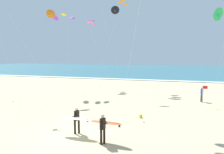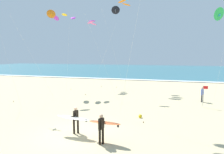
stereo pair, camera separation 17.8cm
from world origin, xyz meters
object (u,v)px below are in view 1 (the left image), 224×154
at_px(kite_delta_emerald_distant, 218,14).
at_px(kite_delta_amber_outer, 50,14).
at_px(surfer_trailing, 104,125).
at_px(kite_arc_cobalt_close, 124,2).
at_px(surfer_lead, 75,118).
at_px(kite_delta_charcoal_high, 115,11).
at_px(lifeguard_flag, 203,94).
at_px(kite_arc_golden_near, 64,17).
at_px(beach_ball, 141,116).
at_px(bystander_blue_top, 202,94).
at_px(kite_arc_violet_mid, 91,23).

bearing_deg(kite_delta_emerald_distant, kite_delta_amber_outer, -168.38).
xyz_separation_m(surfer_trailing, kite_arc_cobalt_close, (-3.17, 19.05, 11.44)).
xyz_separation_m(surfer_lead, kite_delta_amber_outer, (-7.21, 9.04, 8.32)).
relative_size(kite_delta_charcoal_high, lifeguard_flag, 5.10).
bearing_deg(kite_arc_golden_near, beach_ball, -35.99).
distance_m(kite_arc_cobalt_close, beach_ball, 19.08).
xyz_separation_m(bystander_blue_top, beach_ball, (-5.44, -7.23, -0.67)).
xyz_separation_m(surfer_lead, kite_arc_golden_near, (-7.39, 12.36, 8.62)).
height_order(lifeguard_flag, beach_ball, lifeguard_flag).
xyz_separation_m(kite_arc_violet_mid, kite_delta_emerald_distant, (16.11, -5.45, -0.68)).
distance_m(kite_arc_violet_mid, kite_delta_amber_outer, 9.11).
bearing_deg(kite_delta_charcoal_high, surfer_trailing, -77.52).
bearing_deg(surfer_lead, beach_ball, 52.84).
relative_size(kite_delta_amber_outer, bystander_blue_top, 6.24).
bearing_deg(beach_ball, kite_arc_violet_mid, 124.71).
height_order(kite_delta_emerald_distant, beach_ball, kite_delta_emerald_distant).
height_order(kite_delta_charcoal_high, lifeguard_flag, kite_delta_charcoal_high).
distance_m(kite_arc_violet_mid, lifeguard_flag, 18.96).
distance_m(bystander_blue_top, lifeguard_flag, 2.34).
xyz_separation_m(surfer_trailing, kite_arc_violet_mid, (-8.05, 18.76, 8.74)).
bearing_deg(kite_delta_amber_outer, surfer_lead, -51.44).
xyz_separation_m(surfer_trailing, kite_delta_amber_outer, (-9.29, 9.74, 8.32)).
xyz_separation_m(kite_arc_golden_near, kite_arc_cobalt_close, (6.30, 5.99, 2.82)).
distance_m(surfer_trailing, bystander_blue_top, 14.18).
relative_size(kite_arc_violet_mid, lifeguard_flag, 4.81).
xyz_separation_m(kite_arc_golden_near, bystander_blue_top, (16.25, -0.62, -8.85)).
bearing_deg(kite_arc_violet_mid, kite_delta_emerald_distant, -18.68).
distance_m(surfer_lead, beach_ball, 5.73).
height_order(surfer_trailing, kite_arc_cobalt_close, kite_arc_cobalt_close).
bearing_deg(kite_arc_golden_near, kite_delta_amber_outer, -86.88).
xyz_separation_m(kite_delta_charcoal_high, lifeguard_flag, (9.51, -3.23, -8.87)).
relative_size(surfer_trailing, kite_arc_cobalt_close, 0.16).
relative_size(kite_arc_cobalt_close, lifeguard_flag, 6.12).
xyz_separation_m(surfer_lead, beach_ball, (3.42, 4.51, -0.90)).
bearing_deg(kite_delta_emerald_distant, surfer_lead, -128.81).
xyz_separation_m(kite_arc_golden_near, kite_delta_amber_outer, (0.18, -3.32, -0.29)).
bearing_deg(lifeguard_flag, kite_delta_amber_outer, -178.49).
relative_size(kite_arc_golden_near, kite_delta_emerald_distant, 1.03).
distance_m(kite_delta_amber_outer, lifeguard_flag, 17.80).
xyz_separation_m(kite_arc_cobalt_close, bystander_blue_top, (9.95, -6.60, -11.66)).
bearing_deg(kite_delta_emerald_distant, kite_arc_cobalt_close, 152.93).
distance_m(surfer_lead, bystander_blue_top, 14.72).
xyz_separation_m(surfer_lead, kite_arc_violet_mid, (-5.96, 18.06, 8.73)).
bearing_deg(surfer_trailing, kite_delta_amber_outer, 133.64).
bearing_deg(surfer_lead, kite_delta_amber_outer, 128.56).
distance_m(kite_arc_golden_near, kite_arc_violet_mid, 5.87).
bearing_deg(kite_delta_amber_outer, lifeguard_flag, 1.51).
distance_m(surfer_lead, kite_delta_amber_outer, 14.25).
height_order(kite_arc_golden_near, bystander_blue_top, kite_arc_golden_near).
bearing_deg(bystander_blue_top, beach_ball, -126.97).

